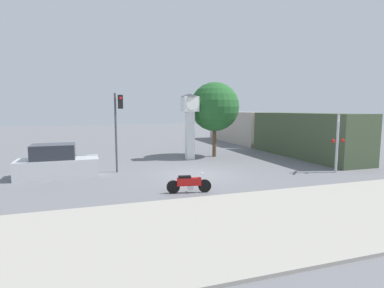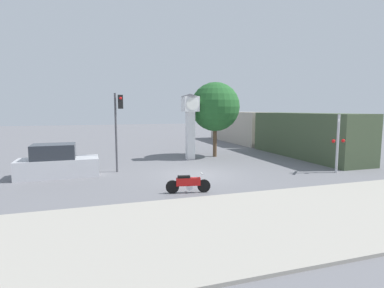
{
  "view_description": "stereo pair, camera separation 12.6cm",
  "coord_description": "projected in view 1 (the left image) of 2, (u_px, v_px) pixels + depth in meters",
  "views": [
    {
      "loc": [
        -5.39,
        -15.77,
        3.67
      ],
      "look_at": [
        0.11,
        1.24,
        1.61
      ],
      "focal_mm": 28.0,
      "sensor_mm": 36.0,
      "label": 1
    },
    {
      "loc": [
        -5.27,
        -15.81,
        3.67
      ],
      "look_at": [
        0.11,
        1.24,
        1.61
      ],
      "focal_mm": 28.0,
      "sensor_mm": 36.0,
      "label": 2
    }
  ],
  "objects": [
    {
      "name": "railroad_crossing_signal",
      "position": [
        337.0,
        141.0,
        17.35
      ],
      "size": [
        0.9,
        0.82,
        3.4
      ],
      "color": "#B7B7BC",
      "rests_on": "ground_plane"
    },
    {
      "name": "clock_tower",
      "position": [
        190.0,
        116.0,
        21.91
      ],
      "size": [
        1.32,
        1.32,
        4.82
      ],
      "color": "white",
      "rests_on": "ground_plane"
    },
    {
      "name": "parked_car",
      "position": [
        57.0,
        163.0,
        16.36
      ],
      "size": [
        4.25,
        1.91,
        1.8
      ],
      "rotation": [
        0.0,
        0.0,
        0.03
      ],
      "color": "silver",
      "rests_on": "ground_plane"
    },
    {
      "name": "street_tree",
      "position": [
        215.0,
        107.0,
        23.06
      ],
      "size": [
        3.76,
        3.76,
        5.77
      ],
      "color": "brown",
      "rests_on": "ground_plane"
    },
    {
      "name": "traffic_light",
      "position": [
        118.0,
        118.0,
        17.35
      ],
      "size": [
        0.5,
        0.35,
        4.61
      ],
      "color": "#47474C",
      "rests_on": "ground_plane"
    },
    {
      "name": "motorcycle",
      "position": [
        189.0,
        184.0,
        13.19
      ],
      "size": [
        1.97,
        0.55,
        0.88
      ],
      "rotation": [
        0.0,
        0.0,
        -0.18
      ],
      "color": "black",
      "rests_on": "ground_plane"
    },
    {
      "name": "ground_plane",
      "position": [
        197.0,
        175.0,
        16.97
      ],
      "size": [
        120.0,
        120.0,
        0.0
      ],
      "primitive_type": "plane",
      "color": "slate"
    },
    {
      "name": "sidewalk_strip",
      "position": [
        269.0,
        219.0,
        9.93
      ],
      "size": [
        36.0,
        6.0,
        0.1
      ],
      "color": "#9E998E",
      "rests_on": "ground_plane"
    },
    {
      "name": "freight_train",
      "position": [
        266.0,
        130.0,
        28.7
      ],
      "size": [
        2.8,
        22.13,
        3.4
      ],
      "color": "#425138",
      "rests_on": "ground_plane"
    }
  ]
}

